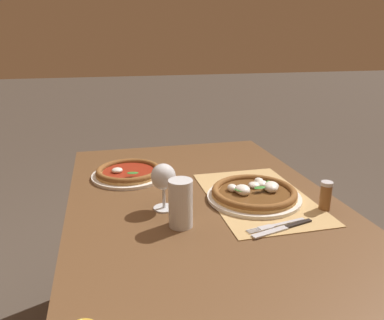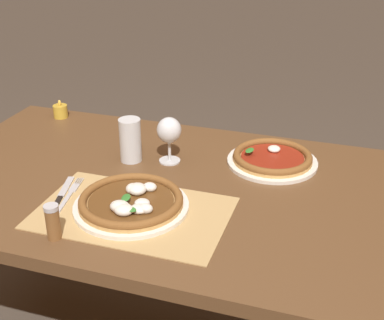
{
  "view_description": "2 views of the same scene",
  "coord_description": "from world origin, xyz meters",
  "px_view_note": "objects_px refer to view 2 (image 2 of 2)",
  "views": [
    {
      "loc": [
        -1.1,
        0.31,
        1.27
      ],
      "look_at": [
        0.19,
        0.01,
        0.84
      ],
      "focal_mm": 35.0,
      "sensor_mm": 36.0,
      "label": 1
    },
    {
      "loc": [
        0.57,
        -1.34,
        1.53
      ],
      "look_at": [
        0.13,
        0.0,
        0.83
      ],
      "focal_mm": 50.0,
      "sensor_mm": 36.0,
      "label": 2
    }
  ],
  "objects_px": {
    "pizza_near": "(131,202)",
    "pepper_shaker": "(53,222)",
    "wine_glass": "(169,132)",
    "fork": "(70,194)",
    "pint_glass": "(130,141)",
    "pizza_far": "(272,158)",
    "votive_candle": "(61,112)",
    "knife": "(62,195)"
  },
  "relations": [
    {
      "from": "fork",
      "to": "wine_glass",
      "type": "bearing_deg",
      "value": 56.48
    },
    {
      "from": "knife",
      "to": "pepper_shaker",
      "type": "relative_size",
      "value": 2.19
    },
    {
      "from": "pizza_far",
      "to": "votive_candle",
      "type": "distance_m",
      "value": 0.88
    },
    {
      "from": "wine_glass",
      "to": "pint_glass",
      "type": "height_order",
      "value": "wine_glass"
    },
    {
      "from": "knife",
      "to": "votive_candle",
      "type": "distance_m",
      "value": 0.64
    },
    {
      "from": "pizza_far",
      "to": "pint_glass",
      "type": "bearing_deg",
      "value": -165.12
    },
    {
      "from": "knife",
      "to": "pizza_near",
      "type": "bearing_deg",
      "value": -0.75
    },
    {
      "from": "fork",
      "to": "votive_candle",
      "type": "bearing_deg",
      "value": 122.82
    },
    {
      "from": "pint_glass",
      "to": "pepper_shaker",
      "type": "bearing_deg",
      "value": -90.35
    },
    {
      "from": "pint_glass",
      "to": "wine_glass",
      "type": "bearing_deg",
      "value": 13.35
    },
    {
      "from": "pizza_far",
      "to": "votive_candle",
      "type": "xyz_separation_m",
      "value": [
        -0.87,
        0.15,
        0.0
      ]
    },
    {
      "from": "pizza_far",
      "to": "wine_glass",
      "type": "xyz_separation_m",
      "value": [
        -0.32,
        -0.09,
        0.09
      ]
    },
    {
      "from": "wine_glass",
      "to": "knife",
      "type": "height_order",
      "value": "wine_glass"
    },
    {
      "from": "wine_glass",
      "to": "votive_candle",
      "type": "bearing_deg",
      "value": 156.65
    },
    {
      "from": "pizza_near",
      "to": "knife",
      "type": "bearing_deg",
      "value": 179.25
    },
    {
      "from": "pint_glass",
      "to": "pepper_shaker",
      "type": "relative_size",
      "value": 1.49
    },
    {
      "from": "wine_glass",
      "to": "pepper_shaker",
      "type": "xyz_separation_m",
      "value": [
        -0.13,
        -0.51,
        -0.06
      ]
    },
    {
      "from": "wine_glass",
      "to": "votive_candle",
      "type": "relative_size",
      "value": 2.15
    },
    {
      "from": "pizza_near",
      "to": "pepper_shaker",
      "type": "bearing_deg",
      "value": -124.35
    },
    {
      "from": "pizza_far",
      "to": "fork",
      "type": "xyz_separation_m",
      "value": [
        -0.52,
        -0.39,
        -0.01
      ]
    },
    {
      "from": "pizza_near",
      "to": "votive_candle",
      "type": "distance_m",
      "value": 0.78
    },
    {
      "from": "pizza_near",
      "to": "pint_glass",
      "type": "distance_m",
      "value": 0.32
    },
    {
      "from": "pizza_near",
      "to": "pizza_far",
      "type": "xyz_separation_m",
      "value": [
        0.32,
        0.4,
        -0.0
      ]
    },
    {
      "from": "wine_glass",
      "to": "pepper_shaker",
      "type": "bearing_deg",
      "value": -104.17
    },
    {
      "from": "wine_glass",
      "to": "pepper_shaker",
      "type": "height_order",
      "value": "wine_glass"
    },
    {
      "from": "fork",
      "to": "votive_candle",
      "type": "xyz_separation_m",
      "value": [
        -0.35,
        0.54,
        0.02
      ]
    },
    {
      "from": "fork",
      "to": "pint_glass",
      "type": "bearing_deg",
      "value": 74.6
    },
    {
      "from": "pint_glass",
      "to": "votive_candle",
      "type": "height_order",
      "value": "pint_glass"
    },
    {
      "from": "wine_glass",
      "to": "pint_glass",
      "type": "bearing_deg",
      "value": -166.65
    },
    {
      "from": "pizza_near",
      "to": "votive_candle",
      "type": "bearing_deg",
      "value": 134.88
    },
    {
      "from": "wine_glass",
      "to": "fork",
      "type": "relative_size",
      "value": 0.78
    },
    {
      "from": "votive_candle",
      "to": "pepper_shaker",
      "type": "bearing_deg",
      "value": -60.57
    },
    {
      "from": "wine_glass",
      "to": "votive_candle",
      "type": "xyz_separation_m",
      "value": [
        -0.55,
        0.24,
        -0.08
      ]
    },
    {
      "from": "pizza_near",
      "to": "pint_glass",
      "type": "bearing_deg",
      "value": 114.02
    },
    {
      "from": "knife",
      "to": "votive_candle",
      "type": "height_order",
      "value": "votive_candle"
    },
    {
      "from": "pint_glass",
      "to": "pizza_far",
      "type": "bearing_deg",
      "value": 14.88
    },
    {
      "from": "fork",
      "to": "pepper_shaker",
      "type": "bearing_deg",
      "value": -70.61
    },
    {
      "from": "pizza_far",
      "to": "wine_glass",
      "type": "height_order",
      "value": "wine_glass"
    },
    {
      "from": "pint_glass",
      "to": "knife",
      "type": "bearing_deg",
      "value": -108.79
    },
    {
      "from": "fork",
      "to": "knife",
      "type": "height_order",
      "value": "knife"
    },
    {
      "from": "pizza_near",
      "to": "fork",
      "type": "relative_size",
      "value": 1.62
    },
    {
      "from": "wine_glass",
      "to": "fork",
      "type": "xyz_separation_m",
      "value": [
        -0.2,
        -0.3,
        -0.1
      ]
    }
  ]
}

